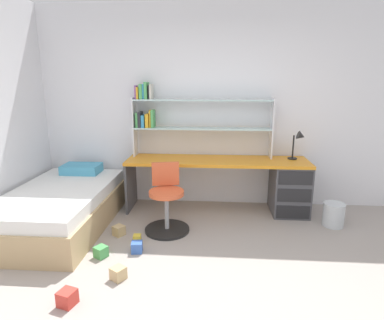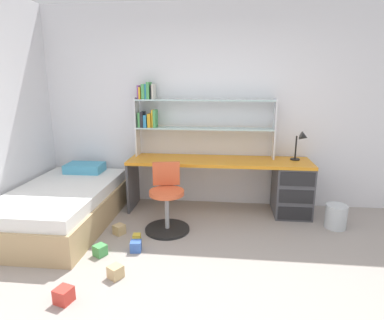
{
  "view_description": "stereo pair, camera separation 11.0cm",
  "coord_description": "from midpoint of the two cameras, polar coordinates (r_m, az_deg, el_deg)",
  "views": [
    {
      "loc": [
        0.01,
        -2.17,
        1.7
      ],
      "look_at": [
        -0.24,
        1.21,
        0.86
      ],
      "focal_mm": 29.87,
      "sensor_mm": 36.0,
      "label": 1
    },
    {
      "loc": [
        0.11,
        -2.16,
        1.7
      ],
      "look_at": [
        -0.24,
        1.21,
        0.86
      ],
      "focal_mm": 29.87,
      "sensor_mm": 36.0,
      "label": 2
    }
  ],
  "objects": [
    {
      "name": "desk_lamp",
      "position": [
        4.32,
        19.72,
        3.17
      ],
      "size": [
        0.2,
        0.17,
        0.38
      ],
      "color": "black",
      "rests_on": "desk"
    },
    {
      "name": "waste_bin",
      "position": [
        4.23,
        25.01,
        -9.13
      ],
      "size": [
        0.25,
        0.25,
        0.28
      ],
      "primitive_type": "cylinder",
      "color": "silver",
      "rests_on": "ground_plane"
    },
    {
      "name": "toy_block_blue_3",
      "position": [
        3.44,
        -9.06,
        -14.96
      ],
      "size": [
        0.12,
        0.12,
        0.11
      ],
      "primitive_type": "cube",
      "rotation": [
        0.0,
        0.0,
        0.14
      ],
      "color": "#3860B7",
      "rests_on": "ground_plane"
    },
    {
      "name": "bed_platform",
      "position": [
        4.19,
        -21.32,
        -7.59
      ],
      "size": [
        1.1,
        1.86,
        0.59
      ],
      "color": "tan",
      "rests_on": "ground_plane"
    },
    {
      "name": "toy_block_red_0",
      "position": [
        2.89,
        -20.84,
        -21.64
      ],
      "size": [
        0.15,
        0.15,
        0.12
      ],
      "primitive_type": "cube",
      "rotation": [
        0.0,
        0.0,
        1.28
      ],
      "color": "red",
      "rests_on": "ground_plane"
    },
    {
      "name": "toy_block_natural_1",
      "position": [
        3.07,
        -12.44,
        -18.92
      ],
      "size": [
        0.16,
        0.16,
        0.11
      ],
      "primitive_type": "cube",
      "rotation": [
        0.0,
        0.0,
        2.56
      ],
      "color": "tan",
      "rests_on": "ground_plane"
    },
    {
      "name": "room_shell",
      "position": [
        3.56,
        -14.36,
        7.82
      ],
      "size": [
        5.79,
        5.43,
        2.71
      ],
      "color": "silver",
      "rests_on": "ground_plane"
    },
    {
      "name": "toy_block_natural_5",
      "position": [
        3.81,
        -12.05,
        -12.03
      ],
      "size": [
        0.15,
        0.15,
        0.11
      ],
      "primitive_type": "cube",
      "rotation": [
        0.0,
        0.0,
        2.57
      ],
      "color": "tan",
      "rests_on": "ground_plane"
    },
    {
      "name": "swivel_chair",
      "position": [
        3.75,
        -3.67,
        -7.97
      ],
      "size": [
        0.52,
        0.52,
        0.78
      ],
      "color": "black",
      "rests_on": "ground_plane"
    },
    {
      "name": "bookshelf_hutch",
      "position": [
        4.29,
        -0.75,
        8.18
      ],
      "size": [
        1.85,
        0.22,
        0.99
      ],
      "color": "silver",
      "rests_on": "desk"
    },
    {
      "name": "toy_block_yellow_4",
      "position": [
        3.63,
        -8.96,
        -13.52
      ],
      "size": [
        0.09,
        0.09,
        0.08
      ],
      "primitive_type": "cube",
      "rotation": [
        0.0,
        0.0,
        1.67
      ],
      "color": "gold",
      "rests_on": "ground_plane"
    },
    {
      "name": "ground_plane",
      "position": [
        2.76,
        3.86,
        -24.49
      ],
      "size": [
        5.79,
        5.43,
        0.02
      ],
      "primitive_type": "cube",
      "color": "#9E938C"
    },
    {
      "name": "toy_block_green_2",
      "position": [
        3.43,
        -15.18,
        -15.29
      ],
      "size": [
        0.15,
        0.15,
        0.11
      ],
      "primitive_type": "cube",
      "rotation": [
        0.0,
        0.0,
        1.03
      ],
      "color": "#479E51",
      "rests_on": "ground_plane"
    },
    {
      "name": "desk",
      "position": [
        4.31,
        14.02,
        -3.93
      ],
      "size": [
        2.37,
        0.57,
        0.71
      ],
      "color": "orange",
      "rests_on": "ground_plane"
    }
  ]
}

